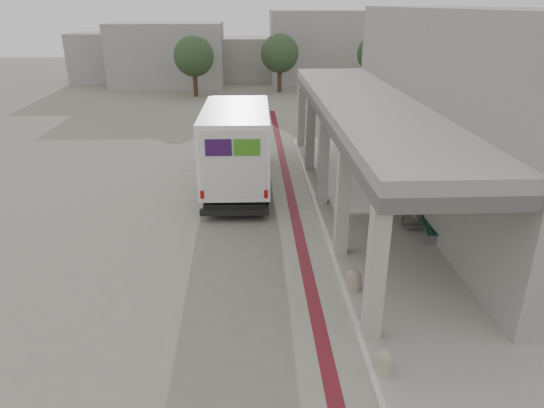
{
  "coord_description": "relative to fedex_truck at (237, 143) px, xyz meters",
  "views": [
    {
      "loc": [
        -0.55,
        -12.48,
        7.16
      ],
      "look_at": [
        0.05,
        0.85,
        1.6
      ],
      "focal_mm": 32.0,
      "sensor_mm": 36.0,
      "label": 1
    }
  ],
  "objects": [
    {
      "name": "fedex_truck",
      "position": [
        0.0,
        0.0,
        0.0
      ],
      "size": [
        2.64,
        8.06,
        3.42
      ],
      "rotation": [
        0.0,
        0.0,
        -0.01
      ],
      "color": "black",
      "rests_on": "ground"
    },
    {
      "name": "distant_backdrop",
      "position": [
        -1.73,
        28.92,
        0.88
      ],
      "size": [
        28.0,
        10.0,
        6.5
      ],
      "color": "gray",
      "rests_on": "ground"
    },
    {
      "name": "sidewalk",
      "position": [
        5.11,
        -6.96,
        -1.76
      ],
      "size": [
        4.4,
        28.0,
        0.12
      ],
      "primitive_type": "cube",
      "color": "#9C968C",
      "rests_on": "ground"
    },
    {
      "name": "bollard_near",
      "position": [
        3.21,
        -11.65,
        -1.43
      ],
      "size": [
        0.37,
        0.37,
        0.55
      ],
      "color": "tan",
      "rests_on": "sidewalk"
    },
    {
      "name": "tree_mid",
      "position": [
        3.11,
        23.04,
        1.36
      ],
      "size": [
        3.2,
        3.2,
        4.8
      ],
      "color": "#38281C",
      "rests_on": "ground"
    },
    {
      "name": "tree_left",
      "position": [
        -3.89,
        21.04,
        1.36
      ],
      "size": [
        3.2,
        3.2,
        4.8
      ],
      "color": "#38281C",
      "rests_on": "ground"
    },
    {
      "name": "bench",
      "position": [
        6.31,
        -5.38,
        -1.42
      ],
      "size": [
        0.64,
        1.72,
        0.39
      ],
      "rotation": [
        0.0,
        0.0,
        -0.17
      ],
      "color": "gray",
      "rests_on": "sidewalk"
    },
    {
      "name": "transit_building",
      "position": [
        7.94,
        -2.46,
        1.58
      ],
      "size": [
        7.6,
        17.0,
        7.0
      ],
      "color": "gray",
      "rests_on": "ground"
    },
    {
      "name": "ground",
      "position": [
        1.11,
        -6.96,
        -1.82
      ],
      "size": [
        120.0,
        120.0,
        0.0
      ],
      "primitive_type": "plane",
      "color": "slate",
      "rests_on": "ground"
    },
    {
      "name": "bike_lane_stripe",
      "position": [
        2.11,
        -4.96,
        -1.82
      ],
      "size": [
        0.35,
        40.0,
        0.01
      ],
      "primitive_type": "cube",
      "color": "#531018",
      "rests_on": "ground"
    },
    {
      "name": "bollard_far",
      "position": [
        3.21,
        -8.51,
        -1.42
      ],
      "size": [
        0.37,
        0.37,
        0.56
      ],
      "color": "gray",
      "rests_on": "sidewalk"
    },
    {
      "name": "tree_right",
      "position": [
        11.11,
        22.04,
        1.36
      ],
      "size": [
        3.2,
        3.2,
        4.8
      ],
      "color": "#38281C",
      "rests_on": "ground"
    },
    {
      "name": "utility_cabinet",
      "position": [
        5.41,
        -3.25,
        -1.14
      ],
      "size": [
        0.66,
        0.78,
        1.12
      ],
      "primitive_type": "cube",
      "rotation": [
        0.0,
        0.0,
        -0.26
      ],
      "color": "slate",
      "rests_on": "sidewalk"
    }
  ]
}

